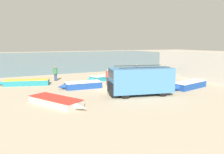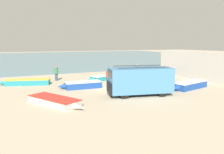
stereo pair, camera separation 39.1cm
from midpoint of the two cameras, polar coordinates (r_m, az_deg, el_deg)
ground_plane at (r=21.43m, az=1.21°, el=-2.86°), size 200.00×200.00×0.00m
sea_water at (r=71.52m, az=-17.81°, el=4.92°), size 120.00×80.00×0.01m
harbor_wall at (r=28.56m, az=20.55°, el=2.93°), size 0.50×11.52×3.37m
parked_van at (r=18.41m, az=7.93°, el=-0.85°), size 5.63×3.21×2.45m
fishing_rowboat_0 at (r=26.28m, az=-0.93°, el=-0.08°), size 5.34×2.44×0.55m
fishing_rowboat_1 at (r=21.49m, az=-7.42°, el=-2.05°), size 4.26×1.74×0.62m
fishing_rowboat_2 at (r=28.23m, az=13.67°, el=0.40°), size 3.34×5.22×0.65m
fishing_rowboat_3 at (r=16.10m, az=-13.96°, el=-6.14°), size 3.32×4.97×0.51m
fishing_rowboat_4 at (r=24.58m, az=-21.16°, el=-1.26°), size 5.43×2.55×0.58m
fishing_rowboat_5 at (r=22.39m, az=19.84°, el=-2.04°), size 4.93×2.31×0.65m
fisherman_0 at (r=27.58m, az=7.02°, el=1.82°), size 0.44×0.44×1.69m
fisherman_1 at (r=22.68m, az=-0.59°, el=0.33°), size 0.44×0.44×1.66m
fisherman_2 at (r=26.16m, az=-13.94°, el=1.26°), size 0.45×0.45×1.70m
fisherman_3 at (r=23.88m, az=6.92°, el=0.74°), size 0.44×0.44×1.69m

